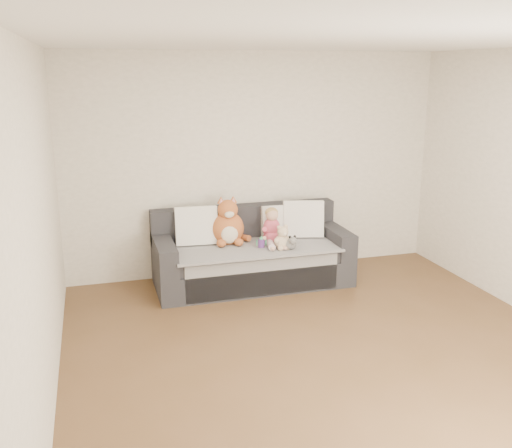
{
  "coord_description": "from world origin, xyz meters",
  "views": [
    {
      "loc": [
        -1.86,
        -3.92,
        2.39
      ],
      "look_at": [
        -0.18,
        1.87,
        0.75
      ],
      "focal_mm": 40.0,
      "sensor_mm": 36.0,
      "label": 1
    }
  ],
  "objects_px": {
    "plush_cat": "(228,225)",
    "sippy_cup": "(261,242)",
    "toddler": "(272,229)",
    "sofa": "(251,257)",
    "teddy_bear": "(283,239)"
  },
  "relations": [
    {
      "from": "sofa",
      "to": "plush_cat",
      "type": "xyz_separation_m",
      "value": [
        -0.25,
        0.08,
        0.37
      ]
    },
    {
      "from": "teddy_bear",
      "to": "sippy_cup",
      "type": "xyz_separation_m",
      "value": [
        -0.21,
        0.12,
        -0.04
      ]
    },
    {
      "from": "plush_cat",
      "to": "sippy_cup",
      "type": "distance_m",
      "value": 0.43
    },
    {
      "from": "plush_cat",
      "to": "sippy_cup",
      "type": "height_order",
      "value": "plush_cat"
    },
    {
      "from": "sippy_cup",
      "to": "toddler",
      "type": "bearing_deg",
      "value": 31.34
    },
    {
      "from": "teddy_bear",
      "to": "sofa",
      "type": "bearing_deg",
      "value": 123.52
    },
    {
      "from": "sofa",
      "to": "plush_cat",
      "type": "height_order",
      "value": "plush_cat"
    },
    {
      "from": "sofa",
      "to": "sippy_cup",
      "type": "relative_size",
      "value": 17.15
    },
    {
      "from": "toddler",
      "to": "plush_cat",
      "type": "bearing_deg",
      "value": 163.18
    },
    {
      "from": "sofa",
      "to": "toddler",
      "type": "relative_size",
      "value": 5.16
    },
    {
      "from": "toddler",
      "to": "sippy_cup",
      "type": "bearing_deg",
      "value": -146.37
    },
    {
      "from": "teddy_bear",
      "to": "sippy_cup",
      "type": "relative_size",
      "value": 2.17
    },
    {
      "from": "sofa",
      "to": "sippy_cup",
      "type": "height_order",
      "value": "sofa"
    },
    {
      "from": "toddler",
      "to": "plush_cat",
      "type": "height_order",
      "value": "plush_cat"
    },
    {
      "from": "teddy_bear",
      "to": "toddler",
      "type": "bearing_deg",
      "value": 94.26
    }
  ]
}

